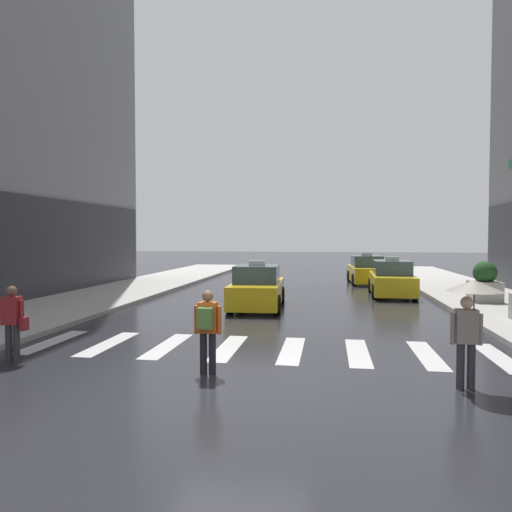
{
  "coord_description": "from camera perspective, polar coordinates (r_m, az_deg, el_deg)",
  "views": [
    {
      "loc": [
        1.63,
        -8.33,
        2.69
      ],
      "look_at": [
        -0.85,
        8.0,
        2.04
      ],
      "focal_mm": 33.71,
      "sensor_mm": 36.0,
      "label": 1
    }
  ],
  "objects": [
    {
      "name": "planter_mid_block",
      "position": [
        20.95,
        25.51,
        -2.95
      ],
      "size": [
        1.1,
        1.1,
        1.6
      ],
      "color": "#A8A399",
      "rests_on": "curb_right"
    },
    {
      "name": "taxi_second",
      "position": [
        23.0,
        15.79,
        -2.74
      ],
      "size": [
        2.01,
        4.58,
        1.8
      ],
      "color": "yellow",
      "rests_on": "ground"
    },
    {
      "name": "taxi_third",
      "position": [
        28.65,
        12.97,
        -1.74
      ],
      "size": [
        2.12,
        4.63,
        1.8
      ],
      "color": "yellow",
      "rests_on": "ground"
    },
    {
      "name": "pedestrian_with_umbrella",
      "position": [
        9.28,
        24.2,
        -5.22
      ],
      "size": [
        0.96,
        0.96,
        1.94
      ],
      "color": "#333338",
      "rests_on": "ground"
    },
    {
      "name": "pedestrian_with_backpack",
      "position": [
        9.51,
        -5.8,
        -8.17
      ],
      "size": [
        0.55,
        0.43,
        1.65
      ],
      "color": "black",
      "rests_on": "ground"
    },
    {
      "name": "crosswalk_markings",
      "position": [
        11.76,
        0.45,
        -10.96
      ],
      "size": [
        11.3,
        2.8,
        0.01
      ],
      "color": "silver",
      "rests_on": "ground"
    },
    {
      "name": "pedestrian_with_handbag",
      "position": [
        11.62,
        -26.9,
        -6.69
      ],
      "size": [
        0.6,
        0.24,
        1.65
      ],
      "color": "#333338",
      "rests_on": "ground"
    },
    {
      "name": "ground_plane",
      "position": [
        8.9,
        -2.4,
        -15.34
      ],
      "size": [
        160.0,
        160.0,
        0.0
      ],
      "primitive_type": "plane",
      "color": "#26262B"
    },
    {
      "name": "taxi_lead",
      "position": [
        18.38,
        0.15,
        -3.89
      ],
      "size": [
        2.07,
        4.61,
        1.8
      ],
      "color": "yellow",
      "rests_on": "ground"
    }
  ]
}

